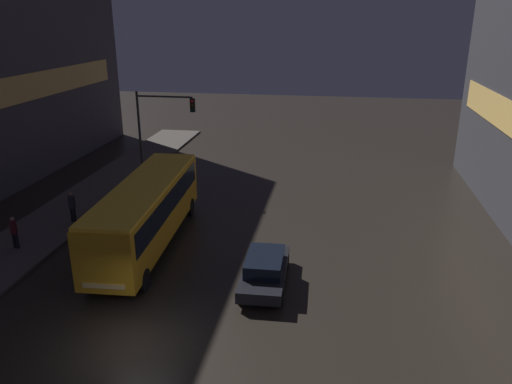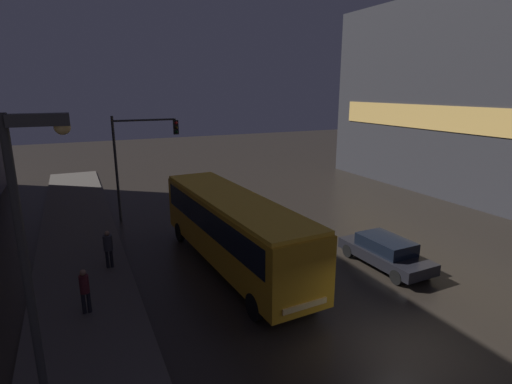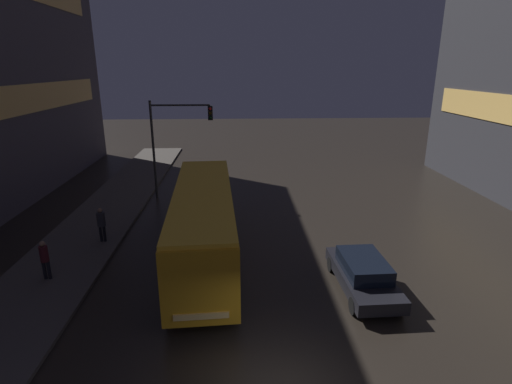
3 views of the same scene
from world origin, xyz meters
TOP-DOWN VIEW (x-y plane):
  - ground_plane at (0.00, 0.00)m, footprint 120.00×120.00m
  - sidewalk_left at (-9.00, 10.00)m, footprint 4.00×48.00m
  - building_right_block at (20.78, 13.58)m, footprint 10.07×24.37m
  - bus_near at (-2.61, 8.18)m, footprint 3.17×11.64m
  - car_taxi at (3.81, 5.30)m, footprint 1.99×4.61m
  - pedestrian_near at (-8.94, 6.51)m, footprint 0.44×0.44m
  - pedestrian_mid at (-7.82, 10.15)m, footprint 0.54×0.54m
  - traffic_light_main at (-5.16, 17.43)m, footprint 4.01×0.35m
  - street_lamp_sidewalk at (-9.70, 1.12)m, footprint 1.25×0.36m

SIDE VIEW (x-z plane):
  - ground_plane at x=0.00m, z-range 0.00..0.00m
  - sidewalk_left at x=-9.00m, z-range 0.00..0.15m
  - car_taxi at x=3.81m, z-range 0.03..1.41m
  - pedestrian_near at x=-8.94m, z-range 0.28..1.96m
  - pedestrian_mid at x=-7.82m, z-range 0.33..2.08m
  - bus_near at x=-2.61m, z-range 0.39..3.75m
  - traffic_light_main at x=-5.16m, z-range 1.19..7.65m
  - street_lamp_sidewalk at x=-9.70m, z-range 1.37..8.78m
  - building_right_block at x=20.78m, z-range 0.00..14.86m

